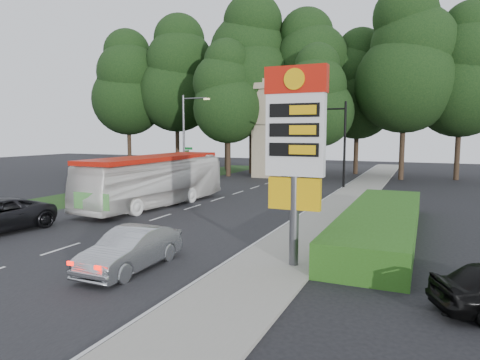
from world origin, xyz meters
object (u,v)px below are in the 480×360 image
at_px(gas_station_pylon, 295,139).
at_px(streetlight_signs, 186,135).
at_px(transit_bus, 155,181).
at_px(sedan_silver, 131,249).
at_px(monument, 267,128).
at_px(traffic_signal_mast, 329,132).

height_order(gas_station_pylon, streetlight_signs, streetlight_signs).
xyz_separation_m(streetlight_signs, transit_bus, (4.57, -11.53, -2.84)).
xyz_separation_m(gas_station_pylon, sedan_silver, (-5.03, -2.40, -3.74)).
distance_m(gas_station_pylon, monument, 30.17).
bearing_deg(sedan_silver, transit_bus, 120.50).
bearing_deg(streetlight_signs, monument, 58.03).
xyz_separation_m(traffic_signal_mast, transit_bus, (-8.10, -13.52, -3.08)).
bearing_deg(traffic_signal_mast, sedan_silver, -93.54).
bearing_deg(monument, streetlight_signs, -121.97).
relative_size(traffic_signal_mast, sedan_silver, 1.67).
distance_m(traffic_signal_mast, monument, 9.76).
distance_m(monument, sedan_silver, 31.34).
relative_size(transit_bus, sedan_silver, 2.67).
xyz_separation_m(traffic_signal_mast, sedan_silver, (-1.51, -24.40, -3.96)).
relative_size(traffic_signal_mast, monument, 0.72).
bearing_deg(transit_bus, sedan_silver, -53.21).
xyz_separation_m(gas_station_pylon, streetlight_signs, (-16.19, 20.01, -0.01)).
bearing_deg(sedan_silver, streetlight_signs, 115.77).
height_order(traffic_signal_mast, monument, monument).
height_order(traffic_signal_mast, sedan_silver, traffic_signal_mast).
distance_m(streetlight_signs, monument, 9.44).
xyz_separation_m(transit_bus, sedan_silver, (6.59, -10.88, -0.89)).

